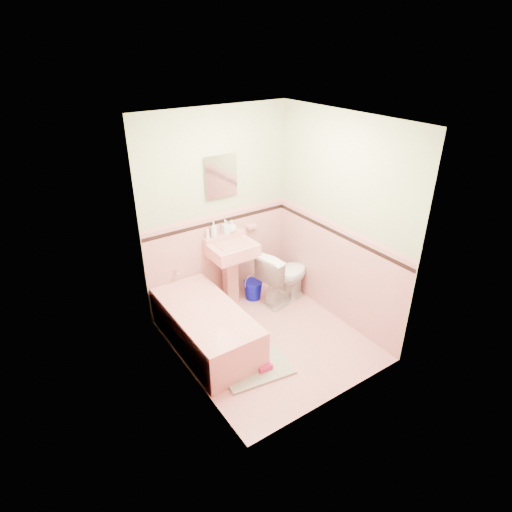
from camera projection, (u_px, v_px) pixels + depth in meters
floor at (268, 339)px, 4.97m from camera, size 2.20×2.20×0.00m
ceiling at (271, 120)px, 3.82m from camera, size 2.20×2.20×0.00m
wall_back at (217, 212)px, 5.20m from camera, size 2.50×0.00×2.50m
wall_front at (345, 291)px, 3.59m from camera, size 2.50×0.00×2.50m
wall_left at (181, 270)px, 3.90m from camera, size 0.00×2.50×2.50m
wall_right at (340, 223)px, 4.89m from camera, size 0.00×2.50×2.50m
wainscot_back at (220, 259)px, 5.50m from camera, size 2.00×0.00×2.00m
wainscot_front at (337, 350)px, 3.90m from camera, size 2.00×0.00×2.00m
wainscot_left at (188, 327)px, 4.21m from camera, size 0.00×2.20×2.20m
wainscot_right at (334, 272)px, 5.19m from camera, size 0.00×2.20×2.20m
accent_back at (219, 222)px, 5.25m from camera, size 2.00×0.00×2.00m
accent_front at (342, 303)px, 3.66m from camera, size 2.00×0.00×2.00m
accent_left at (184, 282)px, 3.97m from camera, size 0.00×2.20×2.20m
accent_right at (337, 233)px, 4.94m from camera, size 0.00×2.20×2.20m
cap_back at (218, 214)px, 5.21m from camera, size 2.00×0.00×2.00m
cap_front at (343, 293)px, 3.62m from camera, size 2.00×0.00×2.00m
cap_left at (184, 273)px, 3.92m from camera, size 0.00×2.20×2.20m
cap_right at (338, 226)px, 4.90m from camera, size 0.00×2.20×2.20m
bathtub at (206, 328)px, 4.80m from camera, size 0.70×1.50×0.45m
tub_faucet at (176, 271)px, 5.14m from camera, size 0.04×0.12×0.04m
sink at (233, 275)px, 5.42m from camera, size 0.57×0.48×0.89m
sink_faucet at (226, 236)px, 5.29m from camera, size 0.02×0.02×0.10m
medicine_cabinet at (221, 176)px, 5.00m from camera, size 0.38×0.04×0.47m
soap_dish at (251, 227)px, 5.55m from camera, size 0.13×0.07×0.04m
soap_bottle_left at (214, 229)px, 5.20m from camera, size 0.10×0.10×0.20m
soap_bottle_mid at (225, 227)px, 5.29m from camera, size 0.09×0.09×0.19m
soap_bottle_right at (232, 226)px, 5.34m from camera, size 0.17×0.17×0.16m
tube at (208, 234)px, 5.18m from camera, size 0.04×0.04×0.12m
toilet at (284, 276)px, 5.55m from camera, size 0.79×0.54×0.74m
bucket at (253, 290)px, 5.71m from camera, size 0.32×0.32×0.25m
bath_mat at (256, 368)px, 4.52m from camera, size 0.80×0.59×0.03m
shoe at (265, 367)px, 4.47m from camera, size 0.16×0.08×0.06m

